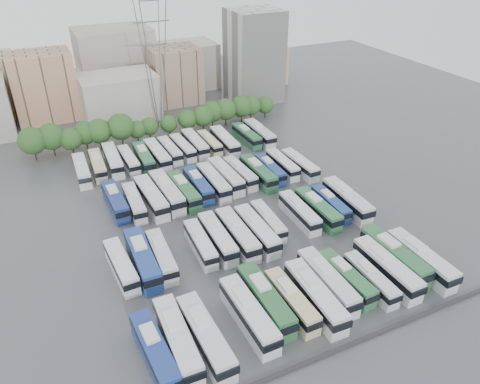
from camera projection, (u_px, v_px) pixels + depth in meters
name	position (u px, v px, depth m)	size (l,w,h in m)	color
ground	(231.00, 221.00, 85.81)	(220.00, 220.00, 0.00)	#424447
parapet	(337.00, 350.00, 60.02)	(56.00, 0.50, 0.50)	#2D2D30
tree_line	(151.00, 123.00, 115.51)	(65.30, 7.71, 8.11)	black
city_buildings	(104.00, 79.00, 134.92)	(102.00, 35.00, 20.00)	#9E998E
apartment_tower	(254.00, 56.00, 136.86)	(14.00, 14.00, 26.00)	silver
electricity_pylon	(154.00, 55.00, 115.93)	(9.00, 6.91, 33.83)	slate
bus_r0_s0	(155.00, 352.00, 57.69)	(3.35, 12.67, 3.94)	navy
bus_r0_s1	(177.00, 339.00, 59.22)	(3.34, 13.57, 4.23)	silver
bus_r0_s2	(205.00, 336.00, 59.61)	(3.28, 13.69, 4.28)	silver
bus_r0_s4	(249.00, 314.00, 63.01)	(3.09, 13.38, 4.19)	silver
bus_r0_s5	(265.00, 300.00, 65.35)	(3.12, 13.47, 4.21)	#2A6336
bus_r0_s6	(291.00, 301.00, 65.55)	(2.64, 11.82, 3.70)	beige
bus_r0_s7	(315.00, 296.00, 65.94)	(3.47, 13.61, 4.24)	silver
bus_r0_s8	(327.00, 281.00, 68.70)	(3.22, 13.27, 4.14)	silver
bus_r0_s9	(346.00, 278.00, 69.76)	(2.90, 11.66, 3.63)	#2D6B3F
bus_r0_s10	(371.00, 279.00, 69.66)	(2.56, 10.98, 3.43)	silver
bus_r0_s11	(387.00, 268.00, 71.20)	(2.91, 13.32, 4.18)	silver
bus_r0_s12	(394.00, 256.00, 73.68)	(3.11, 13.69, 4.29)	#2B663B
bus_r0_s13	(421.00, 259.00, 73.09)	(3.03, 13.40, 4.20)	silver
bus_r1_s0	(121.00, 266.00, 72.09)	(3.14, 11.91, 3.70)	white
bus_r1_s1	(142.00, 259.00, 73.11)	(3.26, 13.67, 4.27)	navy
bus_r1_s2	(162.00, 256.00, 74.24)	(3.10, 11.79, 3.67)	silver
bus_r1_s4	(200.00, 244.00, 77.09)	(2.98, 11.42, 3.55)	silver
bus_r1_s5	(218.00, 238.00, 78.23)	(3.06, 12.54, 3.91)	silver
bus_r1_s6	(237.00, 234.00, 78.97)	(3.03, 13.15, 4.11)	silver
bus_r1_s7	(257.00, 230.00, 79.93)	(2.84, 12.90, 4.05)	silver
bus_r1_s8	(268.00, 221.00, 82.96)	(2.93, 11.03, 3.43)	silver
bus_r1_s10	(300.00, 212.00, 85.16)	(2.94, 11.86, 3.70)	silver
bus_r1_s11	(318.00, 209.00, 85.91)	(2.74, 12.40, 3.89)	#2F6E42
bus_r1_s12	(330.00, 204.00, 87.85)	(2.88, 10.98, 3.41)	navy
bus_r1_s13	(347.00, 200.00, 88.39)	(3.42, 13.49, 4.20)	silver
bus_r2_s1	(115.00, 201.00, 88.38)	(2.90, 12.49, 3.91)	navy
bus_r2_s2	(134.00, 202.00, 88.13)	(2.98, 11.60, 3.61)	silver
bus_r2_s3	(151.00, 197.00, 89.24)	(3.42, 13.45, 4.19)	silver
bus_r2_s4	(167.00, 192.00, 90.94)	(3.40, 13.78, 4.30)	silver
bus_r2_s5	(184.00, 191.00, 91.58)	(3.15, 12.65, 3.94)	#2C6839
bus_r2_s6	(198.00, 185.00, 93.71)	(2.78, 12.03, 3.76)	navy
bus_r2_s7	(214.00, 182.00, 94.64)	(2.79, 12.64, 3.96)	silver
bus_r2_s8	(226.00, 176.00, 96.69)	(3.11, 12.99, 4.06)	silver
bus_r2_s9	(240.00, 173.00, 98.19)	(3.06, 11.81, 3.67)	silver
bus_r2_s10	(258.00, 172.00, 98.04)	(2.86, 12.71, 3.98)	#2A633E
bus_r2_s11	(270.00, 169.00, 99.87)	(2.75, 11.04, 3.44)	navy
bus_r2_s12	(283.00, 164.00, 101.74)	(2.59, 11.26, 3.52)	silver
bus_r2_s13	(300.00, 165.00, 101.52)	(2.91, 11.80, 3.68)	silver
bus_r3_s0	(82.00, 170.00, 99.21)	(3.06, 12.06, 3.76)	silver
bus_r3_s1	(98.00, 165.00, 101.36)	(3.17, 11.86, 3.68)	#CDC18D
bus_r3_s2	(113.00, 160.00, 103.14)	(3.34, 12.94, 4.03)	silver
bus_r3_s3	(129.00, 160.00, 103.55)	(2.64, 11.31, 3.54)	silver
bus_r3_s4	(144.00, 158.00, 104.31)	(3.03, 12.07, 3.76)	#2C6742
bus_r3_s5	(157.00, 154.00, 105.47)	(3.08, 12.70, 3.96)	silver
bus_r3_s6	(170.00, 150.00, 107.85)	(2.74, 11.34, 3.54)	silver
bus_r3_s7	(183.00, 148.00, 109.13)	(2.97, 11.40, 3.55)	silver
bus_r3_s8	(195.00, 143.00, 110.69)	(2.71, 12.36, 3.88)	silver
bus_r3_s9	(209.00, 143.00, 111.55)	(2.55, 10.83, 3.39)	beige
bus_r3_s10	(225.00, 141.00, 111.57)	(3.25, 13.02, 4.06)	silver
bus_r3_s12	(247.00, 136.00, 114.82)	(2.91, 11.73, 3.66)	#2D6942
bus_r3_s13	(259.00, 133.00, 115.73)	(2.99, 12.91, 4.04)	silver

